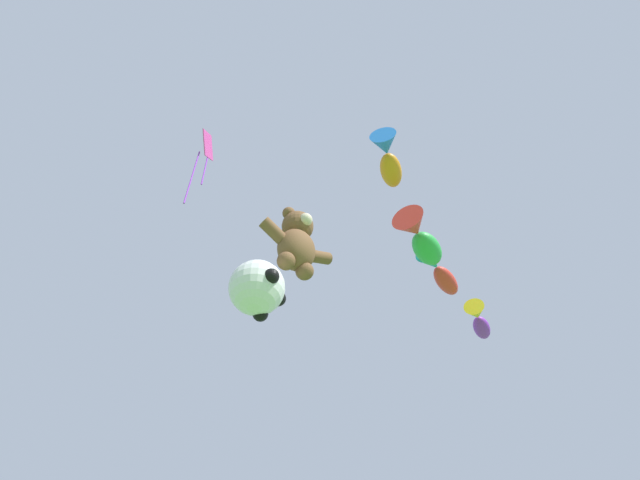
# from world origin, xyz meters

# --- Properties ---
(teddy_bear_kite) EXTENTS (1.82, 0.80, 1.84)m
(teddy_bear_kite) POSITION_xyz_m (1.16, 4.58, 9.13)
(teddy_bear_kite) COLOR brown
(soccer_ball_kite) EXTENTS (1.14, 1.13, 1.05)m
(soccer_ball_kite) POSITION_xyz_m (0.45, 4.73, 7.50)
(soccer_ball_kite) COLOR white
(fish_kite_tangerine) EXTENTS (1.71, 1.48, 0.70)m
(fish_kite_tangerine) POSITION_xyz_m (2.97, 3.21, 12.51)
(fish_kite_tangerine) COLOR orange
(fish_kite_emerald) EXTENTS (2.16, 1.49, 0.93)m
(fish_kite_emerald) POSITION_xyz_m (5.12, 4.29, 11.82)
(fish_kite_emerald) COLOR green
(fish_kite_crimson) EXTENTS (2.16, 1.27, 0.71)m
(fish_kite_crimson) POSITION_xyz_m (6.65, 4.95, 11.98)
(fish_kite_crimson) COLOR red
(fish_kite_violet) EXTENTS (1.76, 1.29, 0.64)m
(fish_kite_violet) POSITION_xyz_m (8.90, 5.44, 11.53)
(fish_kite_violet) COLOR purple
(diamond_kite) EXTENTS (0.62, 0.63, 2.80)m
(diamond_kite) POSITION_xyz_m (-1.13, 5.06, 10.97)
(diamond_kite) COLOR #E53F9E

